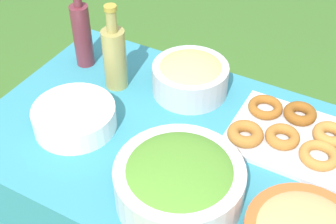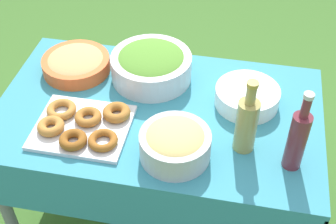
{
  "view_description": "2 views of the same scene",
  "coord_description": "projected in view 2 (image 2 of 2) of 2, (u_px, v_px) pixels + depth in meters",
  "views": [
    {
      "loc": [
        -0.41,
        0.87,
        1.67
      ],
      "look_at": [
        0.08,
        -0.01,
        0.78
      ],
      "focal_mm": 50.0,
      "sensor_mm": 36.0,
      "label": 1
    },
    {
      "loc": [
        0.3,
        -1.29,
        1.92
      ],
      "look_at": [
        0.05,
        -0.03,
        0.73
      ],
      "focal_mm": 50.0,
      "sensor_mm": 36.0,
      "label": 2
    }
  ],
  "objects": [
    {
      "name": "ground_plane",
      "position": [
        160.0,
        216.0,
        2.28
      ],
      "size": [
        14.0,
        14.0,
        0.0
      ],
      "primitive_type": "plane",
      "color": "#3D6B28"
    },
    {
      "name": "pasta_bowl",
      "position": [
        175.0,
        143.0,
        1.58
      ],
      "size": [
        0.25,
        0.25,
        0.12
      ],
      "color": "#B2B7BC",
      "rests_on": "picnic_table"
    },
    {
      "name": "bread_bowl",
      "position": [
        76.0,
        63.0,
        1.96
      ],
      "size": [
        0.28,
        0.28,
        0.08
      ],
      "color": "#E05B28",
      "rests_on": "picnic_table"
    },
    {
      "name": "wine_bottle",
      "position": [
        297.0,
        139.0,
        1.51
      ],
      "size": [
        0.06,
        0.06,
        0.32
      ],
      "color": "maroon",
      "rests_on": "picnic_table"
    },
    {
      "name": "olive_oil_bottle",
      "position": [
        247.0,
        123.0,
        1.58
      ],
      "size": [
        0.08,
        0.08,
        0.29
      ],
      "color": "#998E4C",
      "rests_on": "picnic_table"
    },
    {
      "name": "salad_bowl",
      "position": [
        151.0,
        65.0,
        1.9
      ],
      "size": [
        0.33,
        0.33,
        0.13
      ],
      "color": "silver",
      "rests_on": "picnic_table"
    },
    {
      "name": "donut_platter",
      "position": [
        83.0,
        125.0,
        1.71
      ],
      "size": [
        0.36,
        0.3,
        0.05
      ],
      "color": "silver",
      "rests_on": "picnic_table"
    },
    {
      "name": "picnic_table",
      "position": [
        158.0,
        129.0,
        1.87
      ],
      "size": [
        1.25,
        0.76,
        0.7
      ],
      "color": "teal",
      "rests_on": "ground_plane"
    },
    {
      "name": "plate_stack",
      "position": [
        247.0,
        97.0,
        1.8
      ],
      "size": [
        0.25,
        0.25,
        0.07
      ],
      "color": "white",
      "rests_on": "picnic_table"
    }
  ]
}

